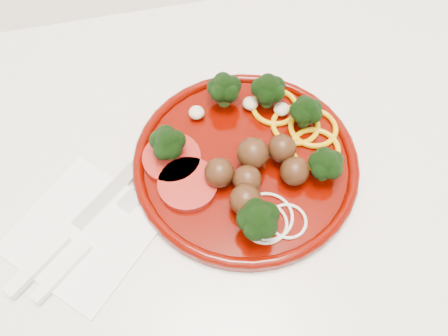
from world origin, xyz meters
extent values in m
cube|color=beige|center=(0.00, 1.70, 0.43)|extent=(2.40, 0.60, 0.87)
cube|color=silver|center=(0.00, 1.70, 0.89)|extent=(2.40, 0.60, 0.03)
cylinder|color=#460400|center=(0.29, 1.68, 0.91)|extent=(0.28, 0.28, 0.01)
torus|color=#460400|center=(0.29, 1.68, 0.91)|extent=(0.28, 0.28, 0.01)
sphere|color=#402110|center=(0.25, 1.66, 0.93)|extent=(0.04, 0.04, 0.04)
sphere|color=#402110|center=(0.34, 1.64, 0.93)|extent=(0.04, 0.04, 0.04)
sphere|color=#402110|center=(0.28, 1.64, 0.93)|extent=(0.04, 0.04, 0.04)
sphere|color=#402110|center=(0.33, 1.67, 0.93)|extent=(0.04, 0.04, 0.04)
sphere|color=#402110|center=(0.29, 1.67, 0.93)|extent=(0.04, 0.04, 0.04)
sphere|color=#402110|center=(0.27, 1.62, 0.93)|extent=(0.04, 0.04, 0.04)
torus|color=#CF9207|center=(0.36, 1.72, 0.92)|extent=(0.07, 0.07, 0.01)
torus|color=#CF9207|center=(0.38, 1.67, 0.92)|extent=(0.07, 0.07, 0.01)
torus|color=#CF9207|center=(0.35, 1.75, 0.92)|extent=(0.07, 0.07, 0.01)
torus|color=#CF9207|center=(0.38, 1.71, 0.92)|extent=(0.07, 0.07, 0.01)
cylinder|color=#720A07|center=(0.20, 1.70, 0.92)|extent=(0.07, 0.07, 0.01)
cylinder|color=#720A07|center=(0.21, 1.66, 0.92)|extent=(0.07, 0.07, 0.01)
torus|color=beige|center=(0.29, 1.59, 0.91)|extent=(0.05, 0.05, 0.00)
torus|color=beige|center=(0.31, 1.59, 0.91)|extent=(0.04, 0.04, 0.00)
torus|color=beige|center=(0.29, 1.60, 0.91)|extent=(0.06, 0.06, 0.00)
ellipsoid|color=#C6B793|center=(0.31, 1.76, 0.92)|extent=(0.02, 0.02, 0.01)
ellipsoid|color=#C6B793|center=(0.24, 1.76, 0.92)|extent=(0.02, 0.02, 0.01)
ellipsoid|color=#C6B793|center=(0.35, 1.74, 0.92)|extent=(0.02, 0.02, 0.01)
cube|color=white|center=(0.08, 1.64, 0.90)|extent=(0.21, 0.21, 0.00)
cube|color=silver|center=(0.12, 1.68, 0.91)|extent=(0.10, 0.09, 0.00)
cube|color=white|center=(0.03, 1.61, 0.91)|extent=(0.07, 0.07, 0.01)
cube|color=white|center=(0.06, 1.59, 0.91)|extent=(0.07, 0.06, 0.01)
cube|color=silver|center=(0.14, 1.66, 0.91)|extent=(0.03, 0.03, 0.00)
cube|color=silver|center=(0.16, 1.67, 0.91)|extent=(0.02, 0.02, 0.00)
cube|color=silver|center=(0.16, 1.67, 0.91)|extent=(0.02, 0.02, 0.00)
cube|color=silver|center=(0.16, 1.68, 0.91)|extent=(0.02, 0.02, 0.00)
cube|color=silver|center=(0.15, 1.68, 0.91)|extent=(0.02, 0.02, 0.00)
camera|label=1|loc=(0.20, 1.41, 1.37)|focal=35.00mm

